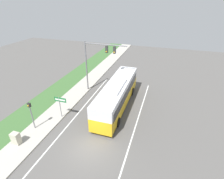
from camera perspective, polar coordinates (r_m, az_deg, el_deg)
The scene contains 10 objects.
ground_plane at distance 17.61m, azimuth -7.51°, elevation -18.28°, with size 80.00×80.00×0.00m, color #565451.
sidewalk at distance 20.47m, azimuth -23.88°, elevation -12.88°, with size 2.80×80.00×0.12m.
grass_verge at distance 22.50m, azimuth -30.18°, elevation -10.51°, with size 3.60×80.00×0.10m.
lane_divider_near at distance 19.10m, azimuth -17.71°, elevation -15.16°, with size 0.14×30.00×0.01m.
lane_divider_far at distance 16.76m, azimuth 4.54°, elevation -21.14°, with size 0.14×30.00×0.01m.
bus at distance 21.86m, azimuth 1.71°, elevation -1.29°, with size 2.67×11.95×3.57m.
signal_gantry at distance 24.45m, azimuth -5.00°, elevation 10.20°, with size 5.98×0.41×7.40m.
pedestrian_signal at distance 19.89m, azimuth -24.97°, elevation -6.65°, with size 0.28×0.34×3.27m.
street_sign at distance 20.66m, azimuth -16.54°, elevation -4.24°, with size 1.49×0.08×2.79m.
utility_cabinet at distance 19.54m, azimuth -28.89°, elevation -13.81°, with size 0.77×0.57×1.24m.
Camera 1 is at (5.81, -10.76, 12.67)m, focal length 28.00 mm.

